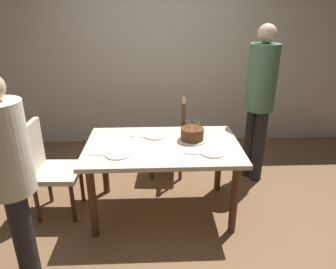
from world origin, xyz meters
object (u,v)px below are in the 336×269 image
plate_far_side (155,136)px  plate_near_guest (212,152)px  birthday_cake (192,135)px  chair_spindle_back (169,139)px  plate_near_celebrant (118,154)px  chair_upholstered (47,165)px  dining_table (163,154)px  person_guest (260,96)px  person_celebrant (9,174)px

plate_far_side → plate_near_guest: (0.51, -0.41, 0.00)m
birthday_cake → chair_spindle_back: chair_spindle_back is taller
plate_near_celebrant → chair_spindle_back: bearing=63.3°
plate_near_celebrant → chair_upholstered: (-0.72, 0.23, -0.21)m
dining_table → chair_upholstered: bearing=178.7°
plate_near_guest → chair_spindle_back: size_ratio=0.23×
plate_near_celebrant → plate_far_side: size_ratio=1.00×
birthday_cake → person_guest: size_ratio=0.16×
chair_upholstered → person_celebrant: (0.06, -0.82, 0.36)m
plate_far_side → chair_spindle_back: chair_spindle_back is taller
chair_spindle_back → person_guest: person_guest is taller
birthday_cake → plate_near_celebrant: bearing=-156.8°
chair_spindle_back → person_celebrant: (-1.15, -1.57, 0.44)m
birthday_cake → plate_near_celebrant: birthday_cake is taller
plate_near_guest → person_guest: person_guest is taller
person_guest → chair_spindle_back: bearing=171.8°
dining_table → plate_far_side: bearing=109.4°
dining_table → plate_near_guest: bearing=-25.3°
person_guest → plate_far_side: bearing=-160.0°
chair_upholstered → plate_near_guest: bearing=-8.5°
birthday_cake → plate_near_celebrant: 0.75m
chair_spindle_back → person_celebrant: bearing=-126.2°
plate_far_side → chair_spindle_back: 0.66m
plate_near_celebrant → person_celebrant: 0.89m
birthday_cake → plate_near_guest: bearing=-63.1°
plate_far_side → person_celebrant: person_celebrant is taller
plate_near_guest → person_celebrant: 1.60m
chair_spindle_back → plate_near_guest: bearing=-70.9°
plate_far_side → chair_upholstered: 1.08m
birthday_cake → chair_spindle_back: 0.79m
person_guest → dining_table: bearing=-150.1°
chair_spindle_back → dining_table: bearing=-97.0°
dining_table → plate_far_side: 0.24m
dining_table → person_celebrant: person_celebrant is taller
chair_spindle_back → plate_near_celebrant: bearing=-116.7°
birthday_cake → person_celebrant: person_celebrant is taller
birthday_cake → plate_far_side: size_ratio=1.27×
plate_far_side → chair_spindle_back: (0.17, 0.57, -0.28)m
dining_table → chair_spindle_back: 0.80m
dining_table → person_guest: 1.32m
plate_near_celebrant → dining_table: bearing=27.3°
dining_table → person_celebrant: bearing=-142.9°
plate_near_celebrant → person_celebrant: person_celebrant is taller
chair_spindle_back → chair_upholstered: size_ratio=1.00×
dining_table → person_guest: size_ratio=0.81×
chair_spindle_back → person_celebrant: person_celebrant is taller
plate_near_celebrant → birthday_cake: bearing=23.2°
person_celebrant → person_guest: 2.58m
plate_near_celebrant → plate_near_guest: 0.83m
plate_near_celebrant → person_guest: (1.49, 0.84, 0.28)m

